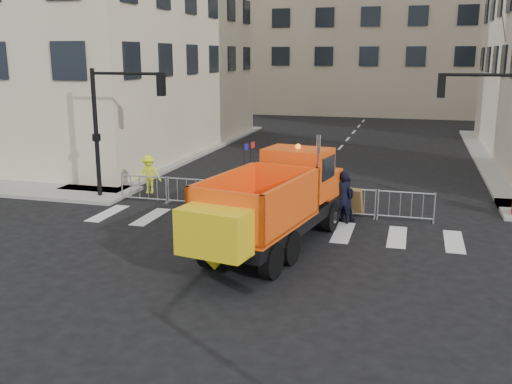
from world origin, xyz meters
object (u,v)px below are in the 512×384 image
(cop_b, at_px, (345,199))
(worker, at_px, (149,174))
(plow_truck, at_px, (273,201))
(cop_a, at_px, (342,197))
(cop_c, at_px, (315,195))

(cop_b, xyz_separation_m, worker, (-8.50, 1.43, 0.16))
(plow_truck, bearing_deg, cop_a, -16.21)
(plow_truck, relative_size, worker, 5.68)
(plow_truck, distance_m, cop_b, 4.26)
(cop_b, height_order, cop_c, cop_c)
(cop_b, distance_m, cop_c, 1.08)
(cop_c, distance_m, worker, 7.62)
(cop_a, bearing_deg, cop_c, -35.22)
(cop_a, distance_m, cop_b, 0.48)
(cop_c, bearing_deg, plow_truck, 14.64)
(cop_a, height_order, cop_b, cop_a)
(plow_truck, height_order, worker, plow_truck)
(cop_b, bearing_deg, worker, -16.98)
(cop_c, xyz_separation_m, worker, (-7.44, 1.65, 0.02))
(plow_truck, height_order, cop_b, plow_truck)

